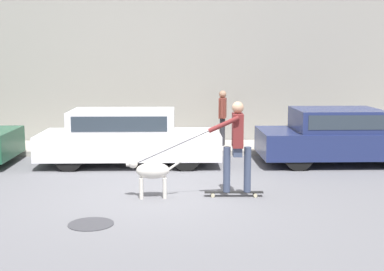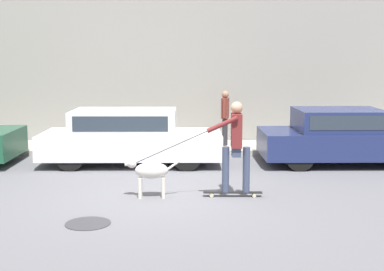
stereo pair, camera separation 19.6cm
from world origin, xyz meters
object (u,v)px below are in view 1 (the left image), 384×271
object	(u,v)px
parked_car_2	(341,137)
skateboarder	(237,143)
pedestrian_with_bag	(223,115)
parked_car_1	(128,138)
dog	(151,172)

from	to	relation	value
parked_car_2	skateboarder	distance (m)	4.13
parked_car_2	skateboarder	world-z (taller)	skateboarder
pedestrian_with_bag	parked_car_2	bearing A→B (deg)	-25.42
parked_car_1	dog	xyz separation A→B (m)	(0.70, -3.06, -0.16)
parked_car_1	skateboarder	distance (m)	3.76
parked_car_1	parked_car_2	size ratio (longest dim) A/B	1.07
parked_car_1	parked_car_2	bearing A→B (deg)	0.21
parked_car_2	skateboarder	xyz separation A→B (m)	(-2.81, -3.00, 0.36)
parked_car_1	dog	world-z (taller)	parked_car_1
parked_car_2	dog	distance (m)	5.32
parked_car_1	parked_car_2	world-z (taller)	parked_car_2
dog	parked_car_2	bearing A→B (deg)	-147.42
dog	skateboarder	bearing A→B (deg)	179.64
parked_car_2	dog	bearing A→B (deg)	-145.33
skateboarder	pedestrian_with_bag	xyz separation A→B (m)	(0.15, 4.94, -0.04)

